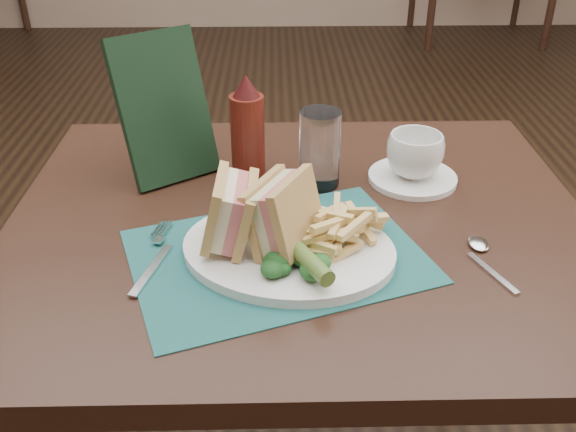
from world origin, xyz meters
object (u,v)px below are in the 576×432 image
object	(u,v)px
sandwich_half_b	(270,209)
ketchup_bottle	(247,129)
placemat	(277,256)
table_main	(298,390)
drinking_glass	(320,149)
check_presenter	(164,108)
plate	(288,250)
sandwich_half_a	(215,211)
coffee_cup	(415,155)
saucer	(412,178)

from	to	relation	value
sandwich_half_b	ketchup_bottle	bearing A→B (deg)	128.06
placemat	sandwich_half_b	xyz separation A→B (m)	(-0.01, 0.01, 0.07)
table_main	drinking_glass	bearing A→B (deg)	71.26
check_presenter	plate	bearing A→B (deg)	-86.55
drinking_glass	sandwich_half_a	bearing A→B (deg)	-127.55
drinking_glass	ketchup_bottle	world-z (taller)	ketchup_bottle
coffee_cup	ketchup_bottle	distance (m)	0.28
sandwich_half_a	check_presenter	xyz separation A→B (m)	(-0.10, 0.25, 0.05)
saucer	ketchup_bottle	size ratio (longest dim) A/B	0.81
placemat	saucer	size ratio (longest dim) A/B	2.65
sandwich_half_a	saucer	xyz separation A→B (m)	(0.32, 0.21, -0.06)
sandwich_half_b	placemat	bearing A→B (deg)	-19.85
placemat	plate	xyz separation A→B (m)	(0.02, 0.00, 0.01)
check_presenter	saucer	bearing A→B (deg)	-39.40
table_main	saucer	world-z (taller)	saucer
sandwich_half_b	sandwich_half_a	bearing A→B (deg)	-151.83
sandwich_half_a	sandwich_half_b	size ratio (longest dim) A/B	0.95
plate	check_presenter	world-z (taller)	check_presenter
sandwich_half_b	check_presenter	distance (m)	0.31
drinking_glass	ketchup_bottle	distance (m)	0.12
table_main	ketchup_bottle	distance (m)	0.49
sandwich_half_b	saucer	xyz separation A→B (m)	(0.24, 0.21, -0.07)
coffee_cup	sandwich_half_b	bearing A→B (deg)	-138.57
table_main	sandwich_half_b	size ratio (longest dim) A/B	8.32
sandwich_half_b	drinking_glass	size ratio (longest dim) A/B	0.83
sandwich_half_a	sandwich_half_b	world-z (taller)	sandwich_half_b
table_main	check_presenter	size ratio (longest dim) A/B	3.63
placemat	saucer	distance (m)	0.32
coffee_cup	drinking_glass	bearing A→B (deg)	-176.68
placemat	drinking_glass	distance (m)	0.24
check_presenter	sandwich_half_a	bearing A→B (deg)	-102.54
drinking_glass	sandwich_half_b	bearing A→B (deg)	-111.72
ketchup_bottle	sandwich_half_a	bearing A→B (deg)	-99.70
sandwich_half_a	drinking_glass	size ratio (longest dim) A/B	0.79
saucer	plate	bearing A→B (deg)	-134.40
placemat	drinking_glass	size ratio (longest dim) A/B	3.05
placemat	plate	distance (m)	0.02
placemat	plate	world-z (taller)	plate
sandwich_half_a	plate	bearing A→B (deg)	-3.12
saucer	drinking_glass	xyz separation A→B (m)	(-0.16, -0.01, 0.06)
table_main	sandwich_half_a	bearing A→B (deg)	-141.39
placemat	drinking_glass	world-z (taller)	drinking_glass
drinking_glass	check_presenter	world-z (taller)	check_presenter
table_main	coffee_cup	xyz separation A→B (m)	(0.20, 0.12, 0.42)
ketchup_bottle	placemat	bearing A→B (deg)	-78.86
plate	saucer	xyz separation A→B (m)	(0.22, 0.22, -0.00)
ketchup_bottle	check_presenter	xyz separation A→B (m)	(-0.14, 0.03, 0.03)
table_main	coffee_cup	world-z (taller)	coffee_cup
plate	table_main	bearing A→B (deg)	93.62
table_main	sandwich_half_a	size ratio (longest dim) A/B	8.71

